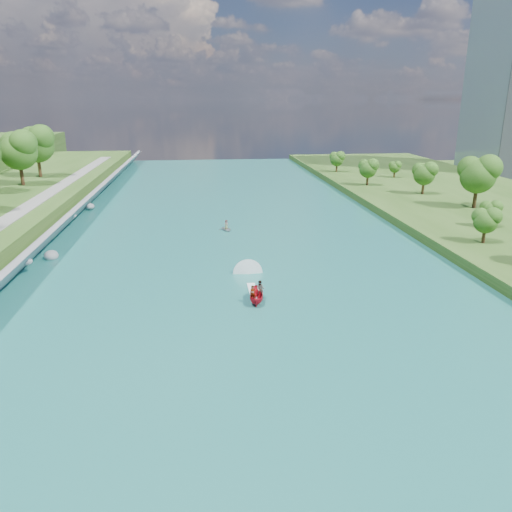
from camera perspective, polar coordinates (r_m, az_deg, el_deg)
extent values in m
plane|color=#2D5119|center=(42.57, 0.46, -10.85)|extent=(260.00, 260.00, 0.00)
cube|color=#19625C|center=(60.82, -1.81, -1.89)|extent=(55.00, 240.00, 0.10)
cube|color=slate|center=(63.74, -25.67, -1.09)|extent=(3.54, 236.00, 4.05)
ellipsoid|color=gray|center=(66.27, -24.77, -0.59)|extent=(1.46, 1.26, 0.94)
ellipsoid|color=gray|center=(71.21, -22.37, 0.04)|extent=(1.84, 2.05, 1.44)
ellipsoid|color=gray|center=(80.91, -21.69, 3.04)|extent=(1.37, 1.29, 1.05)
ellipsoid|color=gray|center=(87.98, -20.27, 4.33)|extent=(1.42, 1.76, 0.81)
ellipsoid|color=gray|center=(100.32, -18.43, 5.40)|extent=(1.59, 1.71, 1.13)
ellipsoid|color=#214C14|center=(112.67, -25.48, 10.57)|extent=(7.71, 7.71, 12.85)
ellipsoid|color=#214C14|center=(123.47, -23.76, 11.36)|extent=(8.02, 8.02, 13.37)
ellipsoid|color=#214C14|center=(74.20, 24.77, 3.53)|extent=(3.45, 3.45, 5.75)
ellipsoid|color=#214C14|center=(84.01, 25.21, 4.64)|extent=(2.95, 2.95, 4.91)
ellipsoid|color=#214C14|center=(97.89, 24.02, 8.24)|extent=(6.65, 6.65, 11.09)
ellipsoid|color=#214C14|center=(108.93, 18.67, 8.74)|extent=(4.68, 4.68, 7.81)
ellipsoid|color=#214C14|center=(117.14, 12.68, 9.59)|extent=(4.24, 4.24, 7.06)
ellipsoid|color=#214C14|center=(131.21, 15.58, 9.70)|extent=(2.91, 2.91, 4.85)
ellipsoid|color=#214C14|center=(137.98, 9.23, 10.79)|extent=(3.87, 3.87, 6.44)
imported|color=#AC0D1C|center=(51.73, 0.02, -4.54)|extent=(1.86, 3.83, 1.42)
imported|color=#66605B|center=(51.15, -0.38, -4.26)|extent=(0.62, 0.44, 1.62)
imported|color=#66605B|center=(52.05, 0.50, -3.77)|extent=(1.01, 0.88, 1.80)
cube|color=white|center=(54.75, -0.34, -4.03)|extent=(0.90, 5.00, 0.06)
imported|color=gray|center=(80.31, -3.40, 3.13)|extent=(2.57, 3.07, 0.54)
imported|color=#66605B|center=(80.14, -3.40, 3.61)|extent=(0.82, 0.69, 1.43)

